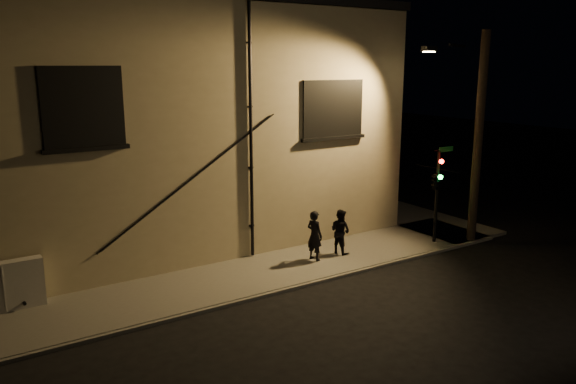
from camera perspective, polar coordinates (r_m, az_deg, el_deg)
ground at (r=18.10m, az=6.05°, el=-8.39°), size 90.00×90.00×0.00m
sidewalk at (r=22.10m, az=1.37°, el=-4.19°), size 21.00×16.00×0.12m
building at (r=23.45m, az=-13.73°, el=7.28°), size 16.20×12.23×8.80m
utility_cabinet at (r=16.81m, az=-27.00°, el=-8.60°), size 2.04×0.34×1.34m
pedestrian_a at (r=18.76m, az=2.71°, el=-4.43°), size 0.53×0.69×1.69m
pedestrian_b at (r=19.51m, az=5.33°, el=-4.00°), size 0.75×0.87×1.56m
traffic_signal at (r=20.77m, az=14.82°, el=1.18°), size 1.14×2.03×3.51m
streetlamp_pole at (r=21.39m, az=18.55°, el=5.53°), size 2.05×1.40×7.71m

